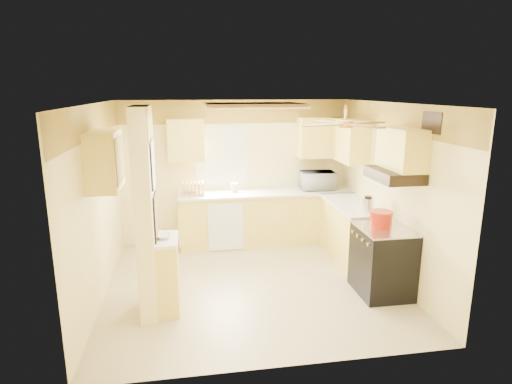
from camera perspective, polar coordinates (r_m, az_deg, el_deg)
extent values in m
plane|color=tan|center=(6.19, -0.50, -12.08)|extent=(4.00, 4.00, 0.00)
plane|color=white|center=(5.58, -0.56, 11.72)|extent=(4.00, 4.00, 0.00)
plane|color=#FFE99B|center=(7.60, -2.73, 2.71)|extent=(4.00, 0.00, 4.00)
plane|color=#FFE99B|center=(3.98, 3.71, -7.51)|extent=(4.00, 0.00, 4.00)
plane|color=#FFE99B|center=(5.81, -20.42, -1.55)|extent=(0.00, 3.80, 3.80)
plane|color=#FFE99B|center=(6.37, 17.54, -0.04)|extent=(0.00, 3.80, 3.80)
cube|color=yellow|center=(7.45, -2.81, 10.63)|extent=(4.00, 0.02, 0.40)
cube|color=#FFE99B|center=(5.19, -14.48, -2.86)|extent=(0.20, 0.70, 2.50)
cube|color=#F9E662|center=(5.45, -11.63, -10.88)|extent=(0.25, 0.55, 0.90)
cube|color=white|center=(5.27, -11.87, -6.22)|extent=(0.28, 0.58, 0.04)
cube|color=#F9E662|center=(7.58, 1.37, -3.55)|extent=(3.00, 0.60, 0.90)
cube|color=#F9E662|center=(6.99, 12.67, -5.37)|extent=(0.60, 1.40, 0.90)
cube|color=white|center=(7.44, 1.40, -0.11)|extent=(3.04, 0.64, 0.04)
cube|color=white|center=(6.85, 12.79, -1.65)|extent=(0.64, 1.44, 0.04)
cube|color=white|center=(7.19, -4.07, -4.70)|extent=(0.58, 0.02, 0.80)
cube|color=white|center=(7.51, -4.65, 4.87)|extent=(0.92, 0.02, 1.02)
cube|color=white|center=(7.51, -4.65, 4.88)|extent=(0.80, 0.02, 0.90)
cube|color=#F9E662|center=(7.29, -9.32, 6.86)|extent=(0.60, 0.35, 0.70)
cube|color=#F9E662|center=(7.67, 9.04, 7.20)|extent=(0.90, 0.35, 0.70)
cube|color=#F9E662|center=(7.32, 12.26, 6.76)|extent=(0.35, 1.00, 0.70)
cube|color=#F9E662|center=(5.42, -19.60, 3.97)|extent=(0.35, 0.75, 0.70)
cube|color=#F9E662|center=(5.69, 18.93, 5.47)|extent=(0.35, 0.76, 0.52)
cube|color=black|center=(6.00, 16.50, -8.84)|extent=(0.65, 0.76, 0.90)
cube|color=silver|center=(5.85, 16.80, -4.71)|extent=(0.66, 0.77, 0.02)
cylinder|color=silver|center=(5.53, 14.76, -6.77)|extent=(0.03, 0.05, 0.05)
cylinder|color=silver|center=(5.68, 14.07, -6.20)|extent=(0.03, 0.05, 0.05)
cylinder|color=silver|center=(5.81, 13.45, -5.68)|extent=(0.03, 0.05, 0.05)
cylinder|color=silver|center=(5.96, 12.82, -5.16)|extent=(0.03, 0.05, 0.05)
cube|color=black|center=(5.70, 17.92, 2.19)|extent=(0.50, 0.76, 0.14)
cube|color=black|center=(5.05, -13.63, 3.73)|extent=(0.02, 0.42, 0.57)
cube|color=white|center=(5.05, -13.56, 3.73)|extent=(0.01, 0.37, 0.52)
cube|color=black|center=(5.19, -13.23, -3.35)|extent=(0.02, 0.42, 0.57)
cube|color=yellow|center=(5.19, -13.17, -3.35)|extent=(0.01, 0.37, 0.52)
cube|color=brown|center=(6.09, -0.34, 11.50)|extent=(1.35, 0.95, 0.06)
cube|color=white|center=(6.09, -0.34, 11.27)|extent=(1.15, 0.75, 0.02)
cylinder|color=gold|center=(5.17, 11.90, 10.40)|extent=(0.04, 0.04, 0.16)
cylinder|color=gold|center=(5.17, 11.82, 8.86)|extent=(0.18, 0.18, 0.08)
cube|color=brown|center=(5.39, 14.42, 8.90)|extent=(0.55, 0.28, 0.01)
cube|color=brown|center=(5.42, 9.58, 9.15)|extent=(0.28, 0.55, 0.01)
cube|color=brown|center=(4.97, 9.00, 8.79)|extent=(0.55, 0.28, 0.01)
cube|color=brown|center=(4.94, 14.27, 8.52)|extent=(0.28, 0.55, 0.01)
cube|color=black|center=(5.43, 22.41, 8.55)|extent=(0.02, 0.40, 0.25)
imported|color=white|center=(7.66, 8.23, 1.53)|extent=(0.59, 0.42, 0.32)
imported|color=white|center=(5.26, -12.22, -5.79)|extent=(0.20, 0.20, 0.05)
cylinder|color=#AC1E0B|center=(5.87, 16.31, -3.55)|extent=(0.29, 0.29, 0.18)
cylinder|color=#AC1E0B|center=(5.84, 16.37, -2.58)|extent=(0.31, 0.31, 0.02)
cylinder|color=silver|center=(6.39, 14.69, -1.71)|extent=(0.16, 0.16, 0.21)
cylinder|color=black|center=(6.36, 14.75, -0.67)|extent=(0.10, 0.10, 0.03)
cube|color=#DEB980|center=(7.29, -8.36, -0.21)|extent=(0.40, 0.31, 0.04)
cube|color=#DEB980|center=(7.27, -9.64, 0.42)|extent=(0.02, 0.26, 0.22)
cube|color=#DEB980|center=(7.27, -9.13, 0.44)|extent=(0.02, 0.26, 0.22)
cube|color=#DEB980|center=(7.27, -8.62, 0.46)|extent=(0.02, 0.26, 0.22)
cube|color=#DEB980|center=(7.27, -8.11, 0.48)|extent=(0.02, 0.26, 0.22)
cube|color=#DEB980|center=(7.28, -7.60, 0.50)|extent=(0.02, 0.26, 0.22)
cube|color=#DEB980|center=(7.28, -7.10, 0.52)|extent=(0.02, 0.26, 0.22)
cylinder|color=white|center=(7.27, -9.13, 0.44)|extent=(0.01, 0.22, 0.22)
cylinder|color=white|center=(7.27, -8.11, 0.48)|extent=(0.01, 0.22, 0.22)
cylinder|color=white|center=(7.42, -2.89, 0.60)|extent=(0.12, 0.12, 0.16)
cylinder|color=#DEB980|center=(7.41, -2.73, 0.95)|extent=(0.01, 0.01, 0.24)
cylinder|color=#DEB980|center=(7.43, -2.92, 0.98)|extent=(0.01, 0.01, 0.24)
cylinder|color=#DEB980|center=(7.40, -3.06, 0.93)|extent=(0.01, 0.01, 0.24)
cylinder|color=#DEB980|center=(7.39, -2.86, 0.90)|extent=(0.01, 0.01, 0.24)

